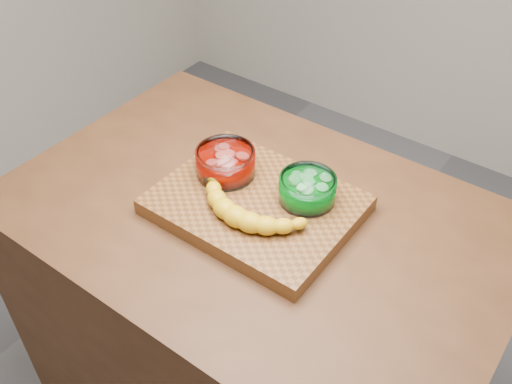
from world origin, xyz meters
The scene contains 5 objects.
counter centered at (0.00, 0.00, 0.45)m, with size 1.20×0.80×0.90m, color #4C2B16.
cutting_board centered at (0.00, 0.00, 0.92)m, with size 0.45×0.35×0.04m, color brown.
bowl_red centered at (-0.11, 0.03, 0.97)m, with size 0.14×0.14×0.07m.
bowl_green centered at (0.10, 0.07, 0.97)m, with size 0.13×0.13×0.06m.
banana centered at (0.02, -0.06, 0.96)m, with size 0.31×0.14×0.04m, color gold, non-canonical shape.
Camera 1 is at (0.59, -0.80, 1.82)m, focal length 40.00 mm.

